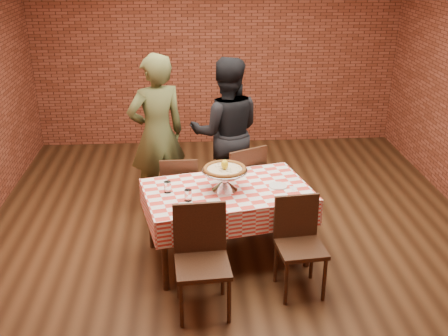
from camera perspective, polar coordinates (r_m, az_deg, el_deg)
The scene contains 19 objects.
ground at distance 5.92m, azimuth 0.95°, elevation -7.18°, with size 6.00×6.00×0.00m, color black.
back_wall at distance 8.25m, azimuth -0.75°, elevation 12.35°, with size 5.50×5.50×0.00m, color maroon.
table at distance 5.37m, azimuth 0.34°, elevation -5.94°, with size 1.56×0.94×0.75m, color #3D2212.
tablecloth at distance 5.26m, azimuth 0.35°, elevation -3.57°, with size 1.60×0.97×0.27m, color #D93E31, non-canonical shape.
pizza_stand at distance 5.16m, azimuth 0.08°, elevation -1.25°, with size 0.45×0.45×0.20m, color silver, non-canonical shape.
pizza at distance 5.11m, azimuth 0.08°, elevation -0.17°, with size 0.41×0.41×0.03m, color beige.
lemon at distance 5.09m, azimuth 0.08°, elevation 0.37°, with size 0.07×0.07×0.09m, color yellow.
water_glass_left at distance 4.96m, azimuth -3.83°, elevation -2.91°, with size 0.07×0.07×0.11m, color white.
water_glass_right at distance 5.14m, azimuth -6.01°, elevation -2.02°, with size 0.07×0.07×0.11m, color white.
side_plate at distance 5.27m, azimuth 5.76°, elevation -1.90°, with size 0.18×0.18×0.01m, color white.
sweetener_packet_a at distance 5.24m, azimuth 7.51°, elevation -2.24°, with size 0.05×0.04×0.01m, color white.
sweetener_packet_b at distance 5.27m, azimuth 7.26°, elevation -2.04°, with size 0.05×0.04×0.01m, color white.
condiment_caddy at distance 5.43m, azimuth 0.14°, elevation -0.40°, with size 0.09×0.07×0.12m, color silver.
chair_near_left at distance 4.59m, azimuth -2.31°, elevation -10.16°, with size 0.46×0.46×0.94m, color #3D2212, non-canonical shape.
chair_near_right at distance 4.88m, azimuth 8.16°, elevation -8.51°, with size 0.41×0.41×0.89m, color #3D2212, non-canonical shape.
chair_far_left at distance 5.93m, azimuth -4.72°, elevation -2.44°, with size 0.40×0.40×0.87m, color #3D2212, non-canonical shape.
chair_far_right at distance 6.02m, azimuth 1.44°, elevation -1.56°, with size 0.46×0.46×0.94m, color #3D2212, non-canonical shape.
diner_olive at distance 6.18m, azimuth -7.12°, elevation 3.55°, with size 0.68×0.45×1.87m, color #454926.
diner_black at distance 6.33m, azimuth 0.24°, elevation 3.79°, with size 0.87×0.68×1.79m, color black.
Camera 1 is at (-0.44, -5.10, 2.98)m, focal length 43.02 mm.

